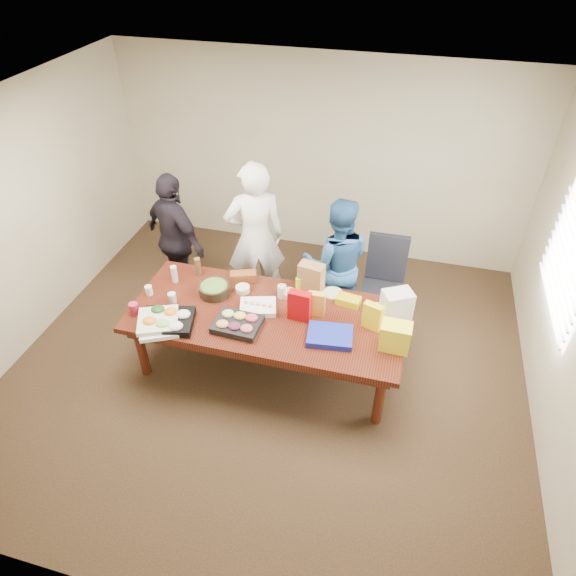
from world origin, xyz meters
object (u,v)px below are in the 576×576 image
(office_chair, at_px, (382,289))
(salad_bowl, at_px, (214,289))
(conference_table, at_px, (267,340))
(person_center, at_px, (255,238))
(person_right, at_px, (336,263))
(sheet_cake, at_px, (258,307))

(office_chair, xyz_separation_m, salad_bowl, (-1.72, -0.80, 0.26))
(conference_table, relative_size, person_center, 1.47)
(conference_table, height_order, office_chair, office_chair)
(conference_table, xyz_separation_m, person_right, (0.54, 0.98, 0.43))
(sheet_cake, bearing_deg, conference_table, -37.19)
(person_right, height_order, salad_bowl, person_right)
(salad_bowl, bearing_deg, person_right, 34.42)
(sheet_cake, xyz_separation_m, salad_bowl, (-0.53, 0.14, 0.02))
(person_center, bearing_deg, sheet_cake, 83.94)
(office_chair, height_order, salad_bowl, office_chair)
(person_center, height_order, person_right, person_center)
(sheet_cake, bearing_deg, person_right, 39.38)
(person_right, bearing_deg, salad_bowl, 23.03)
(office_chair, distance_m, person_center, 1.58)
(conference_table, xyz_separation_m, salad_bowl, (-0.63, 0.18, 0.43))
(conference_table, bearing_deg, office_chair, 41.70)
(conference_table, distance_m, person_center, 1.26)
(conference_table, distance_m, sheet_cake, 0.42)
(person_right, xyz_separation_m, salad_bowl, (-1.17, -0.80, -0.00))
(office_chair, bearing_deg, person_center, 177.19)
(conference_table, xyz_separation_m, person_center, (-0.44, 1.02, 0.58))
(office_chair, height_order, sheet_cake, office_chair)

